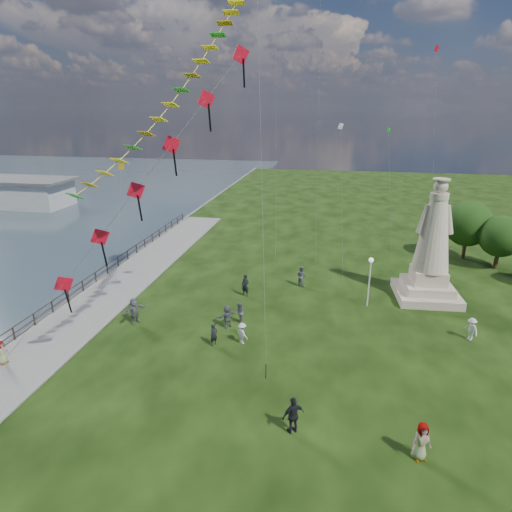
% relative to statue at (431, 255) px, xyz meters
% --- Properties ---
extents(waterfront, '(200.00, 200.00, 1.51)m').
position_rel_statue_xyz_m(waterfront, '(-26.59, -7.08, -3.67)').
color(waterfront, '#303D48').
rests_on(waterfront, ground).
extents(statue, '(4.99, 4.99, 9.55)m').
position_rel_statue_xyz_m(statue, '(0.00, 0.00, 0.00)').
color(statue, '#BEA790').
rests_on(statue, ground).
extents(lamppost, '(0.36, 0.36, 3.93)m').
position_rel_statue_xyz_m(lamppost, '(-4.70, -2.44, -0.77)').
color(lamppost, silver).
rests_on(lamppost, ground).
extents(tree_row, '(9.02, 10.59, 5.88)m').
position_rel_statue_xyz_m(tree_row, '(7.17, 8.65, -0.32)').
color(tree_row, '#382314').
rests_on(tree_row, ground).
extents(person_0, '(0.61, 0.64, 1.46)m').
position_rel_statue_xyz_m(person_0, '(-14.70, -10.15, -2.87)').
color(person_0, black).
rests_on(person_0, ground).
extents(person_1, '(0.75, 0.89, 1.57)m').
position_rel_statue_xyz_m(person_1, '(-13.75, -6.96, -2.82)').
color(person_1, '#595960').
rests_on(person_1, ground).
extents(person_2, '(1.03, 0.96, 1.45)m').
position_rel_statue_xyz_m(person_2, '(-12.96, -9.62, -2.88)').
color(person_2, silver).
rests_on(person_2, ground).
extents(person_3, '(1.24, 1.10, 1.91)m').
position_rel_statue_xyz_m(person_3, '(-8.91, -17.03, -2.65)').
color(person_3, black).
rests_on(person_3, ground).
extents(person_4, '(1.02, 0.82, 1.82)m').
position_rel_statue_xyz_m(person_4, '(-3.35, -17.60, -2.70)').
color(person_4, '#595960').
rests_on(person_4, ground).
extents(person_5, '(1.51, 1.92, 1.91)m').
position_rel_statue_xyz_m(person_5, '(-21.01, -8.29, -2.65)').
color(person_5, '#595960').
rests_on(person_5, ground).
extents(person_6, '(0.78, 0.64, 1.84)m').
position_rel_statue_xyz_m(person_6, '(-14.30, -2.34, -2.68)').
color(person_6, black).
rests_on(person_6, ground).
extents(person_7, '(1.00, 0.95, 1.76)m').
position_rel_statue_xyz_m(person_7, '(-10.06, 0.62, -2.73)').
color(person_7, '#595960').
rests_on(person_7, ground).
extents(person_8, '(1.00, 1.11, 1.54)m').
position_rel_statue_xyz_m(person_8, '(1.65, -6.39, -2.83)').
color(person_8, silver).
rests_on(person_8, ground).
extents(person_9, '(1.22, 1.11, 1.88)m').
position_rel_statue_xyz_m(person_9, '(-0.95, -0.37, -2.67)').
color(person_9, black).
rests_on(person_9, ground).
extents(person_10, '(0.54, 0.77, 1.46)m').
position_rel_statue_xyz_m(person_10, '(-26.35, -14.58, -2.88)').
color(person_10, '#595960').
rests_on(person_10, ground).
extents(person_11, '(1.49, 1.61, 1.66)m').
position_rel_statue_xyz_m(person_11, '(-14.45, -7.70, -2.77)').
color(person_11, '#595960').
rests_on(person_11, ground).
extents(red_kite_train, '(12.11, 9.35, 17.71)m').
position_rel_statue_xyz_m(red_kite_train, '(-17.55, -11.46, 7.37)').
color(red_kite_train, black).
rests_on(red_kite_train, ground).
extents(small_kites, '(27.89, 19.36, 30.19)m').
position_rel_statue_xyz_m(small_kites, '(-9.54, 8.75, 11.27)').
color(small_kites, silver).
rests_on(small_kites, ground).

